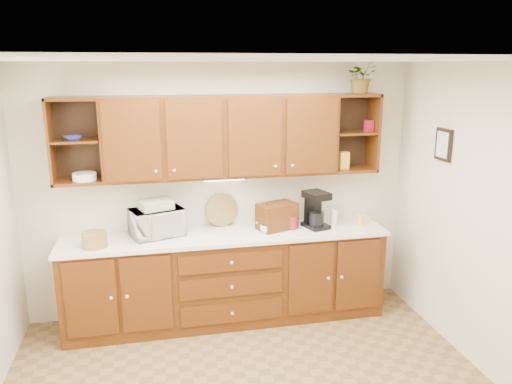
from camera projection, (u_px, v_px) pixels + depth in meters
name	position (u px, v px, depth m)	size (l,w,h in m)	color
ceiling	(256.00, 60.00, 3.21)	(4.00, 4.00, 0.00)	white
back_wall	(221.00, 191.00, 5.19)	(4.00, 4.00, 0.00)	beige
right_wall	(504.00, 231.00, 3.93)	(3.50, 3.50, 0.00)	beige
base_cabinets	(227.00, 278.00, 5.11)	(3.20, 0.60, 0.90)	#3E1E07
countertop	(226.00, 235.00, 4.99)	(3.24, 0.64, 0.04)	white
upper_cabinets	(223.00, 136.00, 4.89)	(3.20, 0.33, 0.80)	#3E1E07
undercabinet_light	(224.00, 179.00, 4.94)	(0.40, 0.05, 0.03)	white
framed_picture	(444.00, 145.00, 4.65)	(0.03, 0.24, 0.30)	black
wicker_basket	(95.00, 240.00, 4.59)	(0.23, 0.23, 0.14)	olive
microwave	(157.00, 222.00, 4.88)	(0.49, 0.33, 0.27)	#EDE5CC
towel_stack	(156.00, 204.00, 4.84)	(0.30, 0.22, 0.09)	#E9E56D
wine_bottle	(166.00, 220.00, 4.87)	(0.07, 0.07, 0.33)	#103219
woven_tray	(222.00, 225.00, 5.22)	(0.35, 0.35, 0.02)	olive
bread_box	(277.00, 216.00, 5.09)	(0.38, 0.24, 0.27)	#3E1E07
mug_tree	(266.00, 226.00, 5.05)	(0.26, 0.26, 0.30)	#3E1E07
canister_red	(292.00, 222.00, 5.10)	(0.12, 0.12, 0.13)	maroon
canister_white	(334.00, 217.00, 5.21)	(0.07, 0.07, 0.17)	white
canister_yellow	(361.00, 220.00, 5.24)	(0.09, 0.09, 0.10)	gold
coffee_maker	(315.00, 210.00, 5.13)	(0.27, 0.31, 0.38)	black
bowl_stack	(73.00, 138.00, 4.56)	(0.16, 0.16, 0.04)	#2A2E9C
plate_stack	(85.00, 177.00, 4.67)	(0.22, 0.22, 0.07)	white
pantry_box_yellow	(344.00, 160.00, 5.18)	(0.10, 0.08, 0.18)	gold
pantry_box_red	(369.00, 126.00, 5.14)	(0.08, 0.07, 0.12)	maroon
potted_plant	(361.00, 76.00, 4.97)	(0.31, 0.27, 0.35)	#999999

